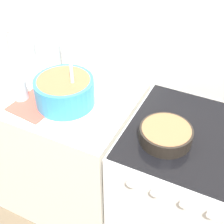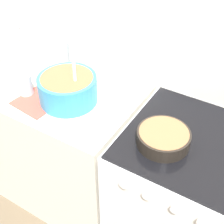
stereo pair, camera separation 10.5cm
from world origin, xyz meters
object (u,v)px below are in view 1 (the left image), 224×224
at_px(stove, 180,193).
at_px(baking_pan, 166,134).
at_px(storage_jar_left, 22,46).
at_px(mixing_bowl, 65,90).
at_px(storage_jar_middle, 49,52).
at_px(storage_jar_right, 77,59).
at_px(tin_can, 20,90).

distance_m(stove, baking_pan, 0.50).
relative_size(stove, storage_jar_left, 4.24).
xyz_separation_m(stove, mixing_bowl, (-0.65, -0.06, 0.52)).
bearing_deg(storage_jar_left, baking_pan, -16.62).
height_order(storage_jar_middle, storage_jar_right, storage_jar_right).
relative_size(stove, mixing_bowl, 2.97).
xyz_separation_m(stove, baking_pan, (-0.10, -0.09, 0.48)).
distance_m(mixing_bowl, baking_pan, 0.55).
xyz_separation_m(stove, storage_jar_left, (-1.12, 0.21, 0.53)).
distance_m(baking_pan, storage_jar_left, 1.07).
xyz_separation_m(mixing_bowl, tin_can, (-0.23, -0.07, -0.02)).
xyz_separation_m(baking_pan, storage_jar_middle, (-0.83, 0.30, 0.06)).
relative_size(mixing_bowl, storage_jar_right, 1.35).
relative_size(storage_jar_left, storage_jar_right, 0.95).
relative_size(storage_jar_left, tin_can, 1.81).
distance_m(mixing_bowl, tin_can, 0.24).
xyz_separation_m(mixing_bowl, storage_jar_left, (-0.47, 0.27, 0.01)).
xyz_separation_m(baking_pan, storage_jar_right, (-0.63, 0.30, 0.06)).
height_order(mixing_bowl, baking_pan, mixing_bowl).
height_order(stove, storage_jar_left, storage_jar_left).
relative_size(stove, baking_pan, 3.77).
bearing_deg(storage_jar_right, storage_jar_middle, -180.00).
bearing_deg(storage_jar_middle, tin_can, -80.68).
height_order(mixing_bowl, storage_jar_left, mixing_bowl).
xyz_separation_m(storage_jar_left, storage_jar_middle, (0.19, -0.00, 0.00)).
distance_m(stove, tin_can, 1.02).
bearing_deg(tin_can, storage_jar_right, 68.07).
height_order(stove, baking_pan, baking_pan).
bearing_deg(baking_pan, stove, 41.52).
bearing_deg(tin_can, storage_jar_middle, 99.32).
bearing_deg(mixing_bowl, tin_can, -162.21).
height_order(stove, mixing_bowl, mixing_bowl).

